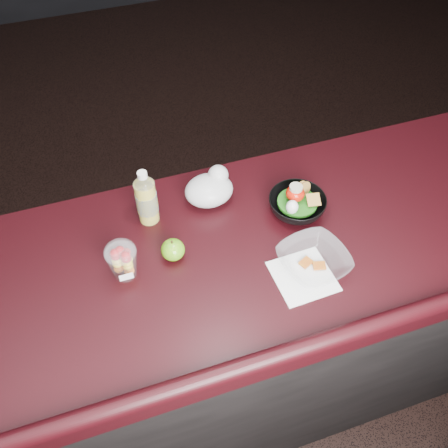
{
  "coord_description": "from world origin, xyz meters",
  "views": [
    {
      "loc": [
        -0.27,
        -0.52,
        2.17
      ],
      "look_at": [
        0.02,
        0.34,
        1.1
      ],
      "focal_mm": 40.0,
      "sensor_mm": 36.0,
      "label": 1
    }
  ],
  "objects_px": {
    "green_apple": "(173,250)",
    "snack_bowl": "(297,204)",
    "fruit_cup": "(122,260)",
    "lemonade_bottle": "(147,200)",
    "takeout_bowl": "(314,261)"
  },
  "relations": [
    {
      "from": "green_apple",
      "to": "fruit_cup",
      "type": "bearing_deg",
      "value": -174.09
    },
    {
      "from": "lemonade_bottle",
      "to": "green_apple",
      "type": "height_order",
      "value": "lemonade_bottle"
    },
    {
      "from": "green_apple",
      "to": "snack_bowl",
      "type": "relative_size",
      "value": 0.33
    },
    {
      "from": "green_apple",
      "to": "takeout_bowl",
      "type": "relative_size",
      "value": 0.32
    },
    {
      "from": "lemonade_bottle",
      "to": "fruit_cup",
      "type": "bearing_deg",
      "value": -121.75
    },
    {
      "from": "green_apple",
      "to": "snack_bowl",
      "type": "xyz_separation_m",
      "value": [
        0.4,
        0.05,
        0.0
      ]
    },
    {
      "from": "lemonade_bottle",
      "to": "snack_bowl",
      "type": "height_order",
      "value": "lemonade_bottle"
    },
    {
      "from": "fruit_cup",
      "to": "takeout_bowl",
      "type": "height_order",
      "value": "fruit_cup"
    },
    {
      "from": "fruit_cup",
      "to": "snack_bowl",
      "type": "distance_m",
      "value": 0.55
    },
    {
      "from": "lemonade_bottle",
      "to": "takeout_bowl",
      "type": "relative_size",
      "value": 0.88
    },
    {
      "from": "fruit_cup",
      "to": "takeout_bowl",
      "type": "bearing_deg",
      "value": -15.59
    },
    {
      "from": "fruit_cup",
      "to": "lemonade_bottle",
      "type": "bearing_deg",
      "value": 58.25
    },
    {
      "from": "green_apple",
      "to": "takeout_bowl",
      "type": "xyz_separation_m",
      "value": [
        0.36,
        -0.16,
        -0.01
      ]
    },
    {
      "from": "fruit_cup",
      "to": "green_apple",
      "type": "distance_m",
      "value": 0.15
    },
    {
      "from": "green_apple",
      "to": "takeout_bowl",
      "type": "distance_m",
      "value": 0.4
    }
  ]
}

